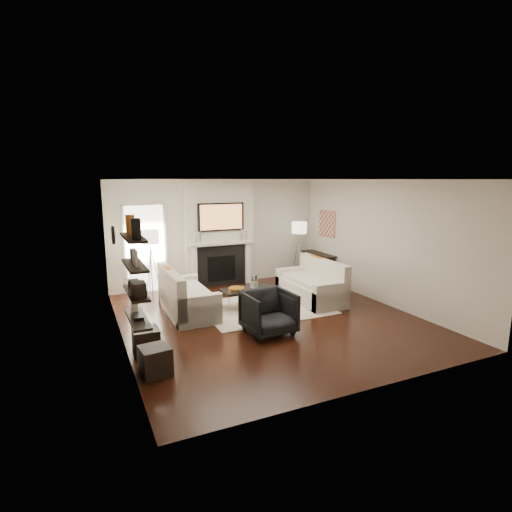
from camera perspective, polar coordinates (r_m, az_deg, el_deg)
name	(u,v)px	position (r m, az deg, el deg)	size (l,w,h in m)	color
room_envelope	(269,251)	(7.65, 1.86, 0.70)	(6.00, 6.00, 6.00)	black
chimney_breast	(219,233)	(10.27, -5.28, 3.27)	(1.80, 0.25, 2.70)	silver
fireplace_surround	(222,266)	(10.29, -4.95, -1.41)	(1.30, 0.02, 1.04)	black
firebox	(222,269)	(10.30, -4.93, -1.80)	(0.75, 0.02, 0.65)	black
mantel_pilaster_l	(195,267)	(10.04, -8.77, -1.63)	(0.12, 0.08, 1.10)	white
mantel_pilaster_r	(248,263)	(10.51, -1.20, -0.94)	(0.12, 0.08, 1.10)	white
mantel_shelf	(222,243)	(10.13, -4.91, 1.85)	(1.70, 0.18, 0.07)	white
tv_body	(221,217)	(10.07, -5.02, 5.58)	(1.20, 0.06, 0.70)	black
tv_screen	(221,217)	(10.04, -4.96, 5.57)	(1.10, 0.01, 0.62)	#BF723F
candlestick_l_tall	(201,237)	(9.95, -7.93, 2.70)	(0.04, 0.04, 0.30)	silver
candlestick_l_short	(195,239)	(9.91, -8.65, 2.48)	(0.04, 0.04, 0.24)	silver
candlestick_r_tall	(242,235)	(10.31, -2.06, 3.08)	(0.04, 0.04, 0.30)	silver
candlestick_r_short	(246,235)	(10.36, -1.39, 2.96)	(0.04, 0.04, 0.24)	silver
hallway_panel	(145,249)	(9.97, -15.53, 0.94)	(0.90, 0.02, 2.10)	white
door_trim_l	(125,251)	(9.89, -18.26, 0.72)	(0.06, 0.06, 2.16)	white
door_trim_r	(165,248)	(10.04, -12.81, 1.13)	(0.06, 0.06, 2.16)	white
door_trim_top	(143,204)	(9.83, -15.83, 7.14)	(1.02, 0.06, 0.06)	white
rug	(264,308)	(8.59, 1.13, -7.40)	(2.60, 2.00, 0.01)	beige
loveseat_left_base	(188,303)	(8.32, -9.67, -6.70)	(0.85, 1.80, 0.42)	beige
loveseat_left_back	(171,290)	(8.15, -12.02, -4.83)	(0.18, 1.80, 0.80)	beige
loveseat_left_arm_n	(199,311)	(7.55, -8.09, -7.78)	(0.85, 0.18, 0.60)	beige
loveseat_left_arm_s	(178,289)	(9.05, -11.02, -4.72)	(0.85, 0.18, 0.60)	beige
loveseat_left_cushion	(190,291)	(8.25, -9.39, -4.95)	(0.63, 1.44, 0.10)	beige
pillow_left_orange	(168,277)	(8.39, -12.53, -2.97)	(0.10, 0.42, 0.42)	#BC5A17
pillow_left_charcoal	(174,285)	(7.82, -11.60, -4.01)	(0.10, 0.40, 0.40)	black
loveseat_right_base	(310,291)	(9.14, 7.76, -5.03)	(0.85, 1.80, 0.42)	beige
loveseat_right_back	(323,276)	(9.24, 9.57, -2.89)	(0.18, 1.80, 0.80)	beige
loveseat_right_arm_n	(331,297)	(8.47, 10.71, -5.77)	(0.85, 0.18, 0.60)	beige
loveseat_right_arm_s	(293,280)	(9.79, 5.25, -3.37)	(0.85, 0.18, 0.60)	beige
loveseat_right_cushion	(309,280)	(9.05, 7.54, -3.49)	(0.63, 1.44, 0.10)	beige
pillow_right_orange	(316,265)	(9.44, 8.60, -1.30)	(0.10, 0.42, 0.42)	#BC5A17
pillow_right_charcoal	(331,271)	(8.96, 10.68, -2.09)	(0.10, 0.40, 0.40)	black
coffee_table	(248,290)	(8.51, -1.21, -4.82)	(1.10, 0.55, 0.04)	black
coffee_leg_nw	(229,305)	(8.19, -3.83, -6.99)	(0.02, 0.02, 0.38)	silver
coffee_leg_ne	(273,299)	(8.58, 2.46, -6.15)	(0.02, 0.02, 0.38)	silver
coffee_leg_sw	(222,299)	(8.59, -4.88, -6.16)	(0.02, 0.02, 0.38)	silver
coffee_leg_se	(264,294)	(8.95, 1.18, -5.41)	(0.02, 0.02, 0.38)	silver
hurricane_glass	(254,282)	(8.52, -0.29, -3.67)	(0.17, 0.17, 0.29)	white
hurricane_candle	(254,284)	(8.54, -0.29, -4.09)	(0.09, 0.09, 0.14)	white
copper_bowl	(237,289)	(8.40, -2.79, -4.71)	(0.34, 0.34, 0.06)	#B2741D
armchair	(269,311)	(7.12, 1.83, -7.79)	(0.81, 0.76, 0.84)	black
lamp_left_post	(152,274)	(9.34, -14.66, -2.48)	(0.02, 0.02, 1.20)	silver
lamp_left_shade	(150,237)	(9.19, -14.91, 2.68)	(0.40, 0.40, 0.30)	white
lamp_left_leg_a	(157,273)	(9.36, -14.00, -2.43)	(0.02, 0.02, 1.25)	silver
lamp_left_leg_b	(149,273)	(9.42, -15.09, -2.39)	(0.02, 0.02, 1.25)	silver
lamp_left_leg_c	(150,275)	(9.24, -14.89, -2.64)	(0.02, 0.02, 1.25)	silver
lamp_right_post	(299,259)	(10.77, 6.10, -0.45)	(0.02, 0.02, 1.20)	silver
lamp_right_shade	(299,228)	(10.64, 6.20, 4.05)	(0.40, 0.40, 0.30)	white
lamp_right_leg_a	(302,259)	(10.82, 6.61, -0.40)	(0.02, 0.02, 1.25)	silver
lamp_right_leg_b	(295,259)	(10.82, 5.60, -0.38)	(0.02, 0.02, 1.25)	silver
lamp_right_leg_c	(299,260)	(10.66, 6.11, -0.56)	(0.02, 0.02, 1.25)	silver
console_top	(319,254)	(10.88, 8.93, 0.29)	(0.35, 1.20, 0.04)	black
console_leg_n	(330,272)	(10.51, 10.51, -2.22)	(0.30, 0.04, 0.71)	black
console_leg_s	(307,264)	(11.40, 7.36, -1.10)	(0.30, 0.04, 0.71)	black
wall_art	(327,224)	(10.75, 10.12, 4.55)	(0.03, 0.70, 0.70)	#BD765E
shelf_bottom	(138,319)	(6.12, -16.52, -8.64)	(0.25, 1.00, 0.04)	black
shelf_lower	(136,293)	(6.00, -16.72, -5.03)	(0.25, 1.00, 0.04)	black
shelf_upper	(135,265)	(5.91, -16.93, -1.30)	(0.25, 1.00, 0.04)	black
shelf_top	(133,237)	(5.84, -17.15, 2.54)	(0.25, 1.00, 0.04)	black
decor_magfile_a	(136,229)	(5.51, -16.80, 3.74)	(0.12, 0.10, 0.28)	black
decor_magfile_b	(130,225)	(6.06, -17.53, 4.31)	(0.12, 0.10, 0.28)	#BC5A17
decor_frame_a	(135,258)	(5.80, -16.89, -0.22)	(0.04, 0.30, 0.22)	white
decor_frame_b	(132,255)	(6.11, -17.28, 0.10)	(0.04, 0.22, 0.18)	black
decor_wine_rack	(139,289)	(5.72, -16.42, -4.57)	(0.18, 0.25, 0.20)	black
decor_box_small	(134,283)	(6.23, -17.09, -3.74)	(0.15, 0.12, 0.12)	black
decor_books	(138,317)	(6.06, -16.47, -8.41)	(0.14, 0.20, 0.05)	black
decor_box_tall	(134,305)	(6.41, -17.01, -6.77)	(0.10, 0.10, 0.18)	white
clock_rim	(113,235)	(7.73, -19.74, 2.81)	(0.34, 0.34, 0.04)	black
clock_face	(115,235)	(7.73, -19.56, 2.82)	(0.29, 0.29, 0.01)	white
ottoman_near	(146,341)	(6.64, -15.42, -11.62)	(0.40, 0.40, 0.40)	black
ottoman_far	(155,361)	(5.95, -14.20, -14.29)	(0.40, 0.40, 0.40)	black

